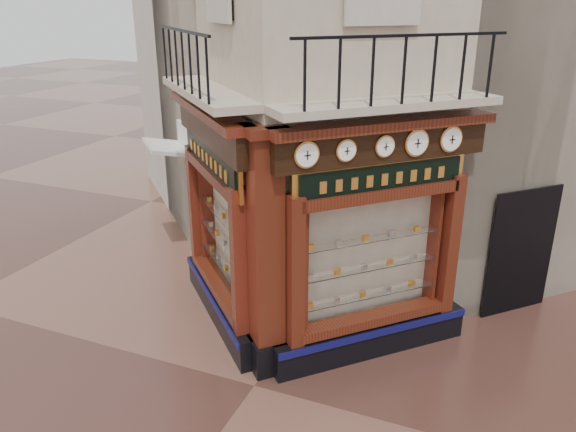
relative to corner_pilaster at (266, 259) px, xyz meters
The scene contains 15 objects.
ground 2.01m from the corner_pilaster, 90.00° to the right, with size 80.00×80.00×0.00m, color #472821.
neighbour_left 9.21m from the corner_pilaster, 106.93° to the left, with size 8.00×8.00×11.00m, color beige.
neighbour_right 9.21m from the corner_pilaster, 73.07° to the left, with size 8.00×8.00×11.00m, color beige.
shopfront_left 1.77m from the corner_pilaster, 142.77° to the left, with size 2.86×2.86×3.98m.
shopfront_right 1.77m from the corner_pilaster, 37.23° to the left, with size 2.86×2.86×3.98m.
corner_pilaster is the anchor object (origin of this frame).
balcony 2.47m from the corner_pilaster, 90.00° to the left, with size 5.94×2.97×1.03m.
clock_a 1.79m from the corner_pilaster, ahead, with size 0.30×0.30×0.38m.
clock_b 2.03m from the corner_pilaster, 23.04° to the left, with size 0.26×0.26×0.32m.
clock_c 2.41m from the corner_pilaster, 30.79° to the left, with size 0.27×0.27×0.33m.
clock_d 2.82m from the corner_pilaster, 34.16° to the left, with size 0.33×0.33×0.41m.
clock_e 3.33m from the corner_pilaster, 36.47° to the left, with size 0.32×0.32×0.40m.
awning 5.29m from the corner_pilaster, 140.84° to the left, with size 1.34×0.80×0.08m, color silver, non-canonical shape.
signboard_left 2.12m from the corner_pilaster, 145.25° to the left, with size 2.29×2.29×0.61m.
signboard_right 2.12m from the corner_pilaster, 34.75° to the left, with size 2.12×2.12×0.57m.
Camera 1 is at (3.21, -6.42, 5.58)m, focal length 35.00 mm.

